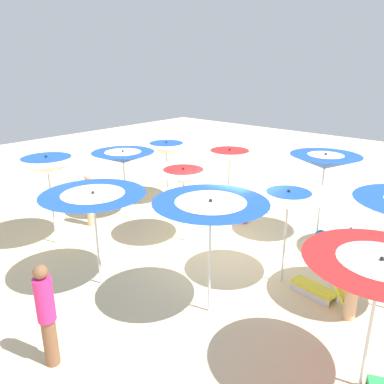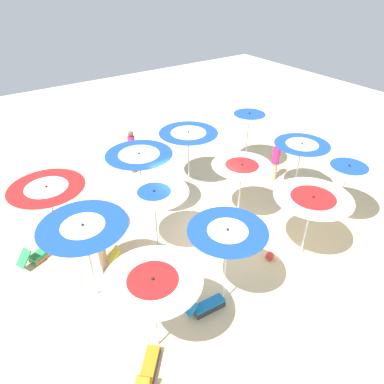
{
  "view_description": "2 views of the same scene",
  "coord_description": "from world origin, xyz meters",
  "px_view_note": "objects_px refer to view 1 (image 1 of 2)",
  "views": [
    {
      "loc": [
        5.34,
        -7.45,
        4.92
      ],
      "look_at": [
        -1.62,
        0.47,
        1.34
      ],
      "focal_mm": 36.04,
      "sensor_mm": 36.0,
      "label": 1
    },
    {
      "loc": [
        5.68,
        7.48,
        7.82
      ],
      "look_at": [
        -0.27,
        -1.05,
        0.97
      ],
      "focal_mm": 33.38,
      "sensor_mm": 36.0,
      "label": 2
    }
  ],
  "objects_px": {
    "beach_umbrella_8": "(166,149)",
    "beachgoer_1": "(355,276)",
    "beach_umbrella_6": "(288,201)",
    "beach_umbrella_9": "(229,155)",
    "beach_umbrella_5": "(183,176)",
    "beach_umbrella_2": "(211,210)",
    "beachgoer_2": "(46,313)",
    "beach_umbrella_3": "(380,273)",
    "lounger_0": "(335,238)",
    "beach_umbrella_10": "(325,162)",
    "lounger_1": "(318,289)",
    "beach_umbrella_0": "(47,165)",
    "beachgoer_0": "(90,199)",
    "beach_umbrella_1": "(94,201)",
    "beach_ball": "(245,219)",
    "beach_umbrella_4": "(123,157)"
  },
  "relations": [
    {
      "from": "beach_umbrella_5",
      "to": "beach_umbrella_2",
      "type": "bearing_deg",
      "value": -38.76
    },
    {
      "from": "beach_umbrella_5",
      "to": "beachgoer_0",
      "type": "height_order",
      "value": "beach_umbrella_5"
    },
    {
      "from": "beach_umbrella_0",
      "to": "lounger_1",
      "type": "xyz_separation_m",
      "value": [
        6.75,
        2.36,
        -2.08
      ]
    },
    {
      "from": "beach_umbrella_2",
      "to": "beach_umbrella_8",
      "type": "height_order",
      "value": "beach_umbrella_2"
    },
    {
      "from": "beach_umbrella_10",
      "to": "beachgoer_0",
      "type": "xyz_separation_m",
      "value": [
        -5.77,
        -3.78,
        -1.42
      ]
    },
    {
      "from": "beach_umbrella_2",
      "to": "beach_umbrella_3",
      "type": "xyz_separation_m",
      "value": [
        3.05,
        0.05,
        -0.2
      ]
    },
    {
      "from": "beach_umbrella_2",
      "to": "beach_umbrella_3",
      "type": "distance_m",
      "value": 3.06
    },
    {
      "from": "beach_umbrella_9",
      "to": "beachgoer_2",
      "type": "xyz_separation_m",
      "value": [
        1.91,
        -7.65,
        -0.99
      ]
    },
    {
      "from": "beach_umbrella_5",
      "to": "beachgoer_1",
      "type": "relative_size",
      "value": 1.2
    },
    {
      "from": "beach_umbrella_8",
      "to": "beach_umbrella_10",
      "type": "height_order",
      "value": "beach_umbrella_10"
    },
    {
      "from": "beach_umbrella_1",
      "to": "beach_umbrella_8",
      "type": "distance_m",
      "value": 5.82
    },
    {
      "from": "beach_umbrella_1",
      "to": "beach_umbrella_4",
      "type": "xyz_separation_m",
      "value": [
        -2.85,
        3.12,
        -0.05
      ]
    },
    {
      "from": "beach_umbrella_3",
      "to": "beachgoer_1",
      "type": "distance_m",
      "value": 2.1
    },
    {
      "from": "beach_umbrella_6",
      "to": "beachgoer_2",
      "type": "distance_m",
      "value": 5.28
    },
    {
      "from": "beach_umbrella_3",
      "to": "lounger_0",
      "type": "xyz_separation_m",
      "value": [
        -2.32,
        4.7,
        -1.86
      ]
    },
    {
      "from": "beachgoer_1",
      "to": "beach_umbrella_8",
      "type": "bearing_deg",
      "value": -59.26
    },
    {
      "from": "beach_umbrella_0",
      "to": "beachgoer_1",
      "type": "relative_size",
      "value": 1.41
    },
    {
      "from": "beach_umbrella_0",
      "to": "beachgoer_2",
      "type": "distance_m",
      "value": 5.04
    },
    {
      "from": "beach_umbrella_9",
      "to": "beachgoer_0",
      "type": "xyz_separation_m",
      "value": [
        -2.59,
        -3.74,
        -1.12
      ]
    },
    {
      "from": "lounger_1",
      "to": "beach_umbrella_0",
      "type": "bearing_deg",
      "value": 27.56
    },
    {
      "from": "beach_umbrella_4",
      "to": "lounger_1",
      "type": "height_order",
      "value": "beach_umbrella_4"
    },
    {
      "from": "beach_umbrella_3",
      "to": "beachgoer_2",
      "type": "distance_m",
      "value": 5.2
    },
    {
      "from": "beach_umbrella_10",
      "to": "beach_umbrella_2",
      "type": "bearing_deg",
      "value": -92.3
    },
    {
      "from": "beach_umbrella_2",
      "to": "beach_umbrella_10",
      "type": "relative_size",
      "value": 0.97
    },
    {
      "from": "beach_umbrella_1",
      "to": "lounger_1",
      "type": "distance_m",
      "value": 5.26
    },
    {
      "from": "beach_umbrella_5",
      "to": "beach_umbrella_0",
      "type": "bearing_deg",
      "value": -135.95
    },
    {
      "from": "beach_umbrella_2",
      "to": "beach_umbrella_9",
      "type": "distance_m",
      "value": 5.61
    },
    {
      "from": "beach_umbrella_6",
      "to": "beach_umbrella_9",
      "type": "bearing_deg",
      "value": 142.44
    },
    {
      "from": "beach_umbrella_5",
      "to": "beach_umbrella_6",
      "type": "xyz_separation_m",
      "value": [
        3.23,
        -0.13,
        0.1
      ]
    },
    {
      "from": "beach_umbrella_2",
      "to": "beach_umbrella_6",
      "type": "relative_size",
      "value": 1.08
    },
    {
      "from": "lounger_0",
      "to": "beach_umbrella_10",
      "type": "bearing_deg",
      "value": 0.37
    },
    {
      "from": "beach_umbrella_1",
      "to": "beach_umbrella_3",
      "type": "xyz_separation_m",
      "value": [
        5.61,
        0.91,
        0.0
      ]
    },
    {
      "from": "beach_umbrella_6",
      "to": "beach_umbrella_9",
      "type": "xyz_separation_m",
      "value": [
        -3.58,
        2.75,
        -0.03
      ]
    },
    {
      "from": "beach_umbrella_10",
      "to": "beach_ball",
      "type": "relative_size",
      "value": 9.61
    },
    {
      "from": "beach_umbrella_10",
      "to": "beach_umbrella_1",
      "type": "bearing_deg",
      "value": -116.03
    },
    {
      "from": "beach_umbrella_10",
      "to": "lounger_0",
      "type": "distance_m",
      "value": 2.18
    },
    {
      "from": "beach_umbrella_2",
      "to": "beach_ball",
      "type": "relative_size",
      "value": 9.29
    },
    {
      "from": "beach_umbrella_8",
      "to": "beachgoer_1",
      "type": "xyz_separation_m",
      "value": [
        7.68,
        -2.56,
        -0.99
      ]
    },
    {
      "from": "beach_umbrella_2",
      "to": "beachgoer_0",
      "type": "height_order",
      "value": "beach_umbrella_2"
    },
    {
      "from": "beach_umbrella_0",
      "to": "beach_umbrella_2",
      "type": "bearing_deg",
      "value": 4.43
    },
    {
      "from": "lounger_1",
      "to": "beachgoer_2",
      "type": "xyz_separation_m",
      "value": [
        -2.57,
        -4.86,
        0.8
      ]
    },
    {
      "from": "beach_umbrella_10",
      "to": "beachgoer_2",
      "type": "distance_m",
      "value": 7.91
    },
    {
      "from": "beachgoer_2",
      "to": "beach_ball",
      "type": "relative_size",
      "value": 7.12
    },
    {
      "from": "lounger_1",
      "to": "beachgoer_1",
      "type": "distance_m",
      "value": 1.13
    },
    {
      "from": "beach_umbrella_0",
      "to": "beach_umbrella_1",
      "type": "height_order",
      "value": "beach_umbrella_0"
    },
    {
      "from": "beach_umbrella_8",
      "to": "beach_umbrella_9",
      "type": "distance_m",
      "value": 2.46
    },
    {
      "from": "beach_umbrella_3",
      "to": "beachgoer_1",
      "type": "relative_size",
      "value": 1.27
    },
    {
      "from": "beach_umbrella_9",
      "to": "beach_ball",
      "type": "relative_size",
      "value": 8.37
    },
    {
      "from": "beach_ball",
      "to": "lounger_1",
      "type": "bearing_deg",
      "value": -34.15
    },
    {
      "from": "beach_umbrella_0",
      "to": "beach_ball",
      "type": "xyz_separation_m",
      "value": [
        3.23,
        4.74,
        -2.16
      ]
    }
  ]
}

